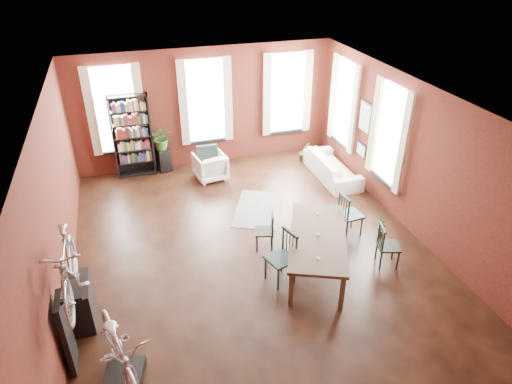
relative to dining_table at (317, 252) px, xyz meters
name	(u,v)px	position (x,y,z in m)	size (l,w,h in m)	color
room	(257,145)	(-0.76, 1.39, 1.75)	(9.00, 9.04, 3.22)	black
dining_table	(317,252)	(0.00, 0.00, 0.00)	(1.03, 2.27, 0.78)	#4C3A2D
dining_chair_a	(280,258)	(-0.79, -0.13, 0.13)	(0.48, 0.48, 1.03)	#183533
dining_chair_b	(264,231)	(-0.75, 0.93, 0.02)	(0.38, 0.38, 0.82)	black
dining_chair_c	(389,246)	(1.38, -0.30, 0.06)	(0.41, 0.41, 0.89)	black
dining_chair_d	(350,215)	(1.15, 0.87, 0.10)	(0.45, 0.45, 0.98)	#1B3B39
bookshelf	(132,136)	(-3.01, 5.07, 0.71)	(1.00, 0.32, 2.20)	black
white_armchair	(210,165)	(-1.17, 4.25, 0.00)	(0.76, 0.71, 0.78)	white
cream_sofa	(333,163)	(1.94, 3.37, 0.02)	(2.08, 0.61, 0.81)	beige
striped_rug	(258,209)	(-0.42, 2.39, -0.38)	(1.05, 1.68, 0.01)	black
bike_trainer	(124,374)	(-3.70, -1.50, -0.31)	(0.54, 0.54, 0.16)	black
bike_wall_rack	(66,334)	(-4.41, -1.03, 0.26)	(0.16, 0.60, 1.30)	black
console_table	(80,303)	(-4.29, -0.13, 0.01)	(0.40, 0.80, 0.80)	black
plant_stand	(164,160)	(-2.28, 5.07, -0.06)	(0.33, 0.33, 0.66)	black
plant_by_sofa	(304,157)	(1.60, 4.50, -0.26)	(0.32, 0.57, 0.25)	#2E5823
plant_small	(380,232)	(1.79, 0.62, -0.31)	(0.21, 0.41, 0.15)	#2F5B24
bicycle_floor	(115,326)	(-3.68, -1.54, 0.70)	(0.64, 0.97, 1.85)	#C0B2B0
bicycle_hung	(63,249)	(-4.16, -1.03, 1.74)	(0.47, 1.00, 1.66)	#A5A8AD
plant_on_stand	(162,140)	(-2.28, 5.06, 0.52)	(0.59, 0.66, 0.51)	#316127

